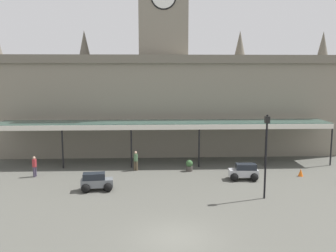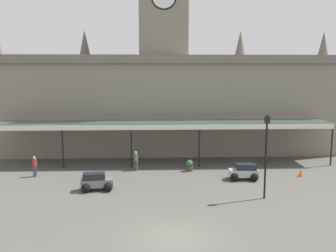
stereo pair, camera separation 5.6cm
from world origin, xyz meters
TOP-DOWN VIEW (x-y plane):
  - ground_plane at (0.00, 0.00)m, footprint 140.00×140.00m
  - station_building at (0.00, 21.06)m, footprint 35.68×6.69m
  - entrance_canopy at (-0.00, 15.49)m, footprint 30.12×3.26m
  - car_silver_estate at (6.03, 10.09)m, footprint 2.30×1.62m
  - car_grey_estate at (-5.15, 7.91)m, footprint 2.33×1.70m
  - pedestrian_near_entrance at (-10.66, 11.61)m, footprint 0.34×0.38m
  - pedestrian_beside_cars at (-2.58, 13.23)m, footprint 0.36×0.34m
  - victorian_lamppost at (6.34, 5.70)m, footprint 0.30×0.30m
  - traffic_cone at (10.90, 10.84)m, footprint 0.40×0.40m
  - planter_forecourt_centre at (2.00, 12.81)m, footprint 0.60×0.60m

SIDE VIEW (x-z plane):
  - ground_plane at x=0.00m, z-range 0.00..0.00m
  - traffic_cone at x=10.90m, z-range 0.00..0.62m
  - planter_forecourt_centre at x=2.00m, z-range 0.01..0.97m
  - car_silver_estate at x=6.03m, z-range -0.07..1.20m
  - car_grey_estate at x=-5.15m, z-range -0.07..1.20m
  - pedestrian_near_entrance at x=-10.66m, z-range 0.07..1.74m
  - pedestrian_beside_cars at x=-2.58m, z-range 0.07..1.74m
  - victorian_lamppost at x=6.34m, z-range 0.63..6.30m
  - entrance_canopy at x=0.00m, z-range 1.80..5.69m
  - station_building at x=0.00m, z-range -3.94..15.91m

